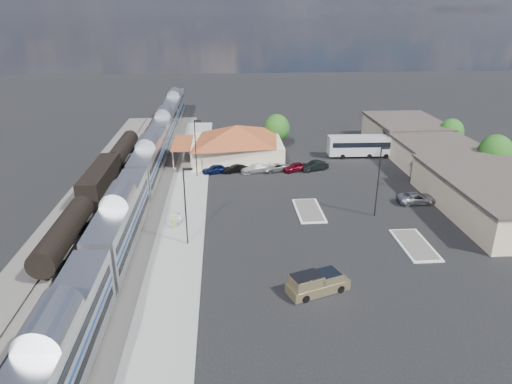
{
  "coord_description": "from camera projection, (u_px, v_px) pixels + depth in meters",
  "views": [
    {
      "loc": [
        -6.72,
        -51.03,
        24.19
      ],
      "look_at": [
        -2.83,
        2.16,
        2.8
      ],
      "focal_mm": 32.0,
      "sensor_mm": 36.0,
      "label": 1
    }
  ],
  "objects": [
    {
      "name": "railbed",
      "position": [
        121.0,
        198.0,
        62.65
      ],
      "size": [
        16.0,
        100.0,
        0.12
      ],
      "primitive_type": "cube",
      "color": "#4C4944",
      "rests_on": "ground"
    },
    {
      "name": "parked_car_a",
      "position": [
        215.0,
        169.0,
        72.18
      ],
      "size": [
        4.5,
        2.92,
        1.43
      ],
      "primitive_type": "imported",
      "rotation": [
        0.0,
        0.0,
        -1.25
      ],
      "color": "#0D1641",
      "rests_on": "ground"
    },
    {
      "name": "suv",
      "position": [
        417.0,
        198.0,
        60.93
      ],
      "size": [
        5.3,
        2.49,
        1.47
      ],
      "primitive_type": "imported",
      "rotation": [
        0.0,
        0.0,
        1.58
      ],
      "color": "#9D9EA5",
      "rests_on": "ground"
    },
    {
      "name": "person_a",
      "position": [
        174.0,
        222.0,
        53.5
      ],
      "size": [
        0.63,
        0.75,
        1.74
      ],
      "primitive_type": "imported",
      "rotation": [
        0.0,
        0.0,
        1.97
      ],
      "color": "#C4DD45",
      "rests_on": "platform"
    },
    {
      "name": "parked_car_d",
      "position": [
        275.0,
        167.0,
        73.13
      ],
      "size": [
        5.26,
        3.82,
        1.33
      ],
      "primitive_type": "imported",
      "rotation": [
        0.0,
        0.0,
        -1.19
      ],
      "color": "#919399",
      "rests_on": "ground"
    },
    {
      "name": "tree_east_b",
      "position": [
        495.0,
        152.0,
        68.53
      ],
      "size": [
        4.94,
        4.94,
        6.96
      ],
      "color": "#382314",
      "rests_on": "ground"
    },
    {
      "name": "passenger_train",
      "position": [
        149.0,
        162.0,
        68.69
      ],
      "size": [
        3.0,
        104.0,
        5.55
      ],
      "color": "silver",
      "rests_on": "ground"
    },
    {
      "name": "ground",
      "position": [
        280.0,
        219.0,
        56.69
      ],
      "size": [
        280.0,
        280.0,
        0.0
      ],
      "primitive_type": "plane",
      "color": "black",
      "rests_on": "ground"
    },
    {
      "name": "freight_cars",
      "position": [
        100.0,
        182.0,
        63.4
      ],
      "size": [
        2.8,
        46.0,
        4.0
      ],
      "color": "black",
      "rests_on": "ground"
    },
    {
      "name": "lamp_plat_s",
      "position": [
        186.0,
        200.0,
        48.41
      ],
      "size": [
        1.08,
        0.25,
        9.0
      ],
      "color": "black",
      "rests_on": "ground"
    },
    {
      "name": "parked_car_b",
      "position": [
        235.0,
        168.0,
        72.69
      ],
      "size": [
        4.31,
        2.64,
        1.34
      ],
      "primitive_type": "imported",
      "rotation": [
        0.0,
        0.0,
        -1.25
      ],
      "color": "black",
      "rests_on": "ground"
    },
    {
      "name": "tree_east_c",
      "position": [
        451.0,
        132.0,
        81.66
      ],
      "size": [
        4.41,
        4.41,
        6.21
      ],
      "color": "#382314",
      "rests_on": "ground"
    },
    {
      "name": "traffic_island_south",
      "position": [
        309.0,
        210.0,
        58.78
      ],
      "size": [
        3.3,
        7.5,
        0.21
      ],
      "color": "silver",
      "rests_on": "ground"
    },
    {
      "name": "coach_bus",
      "position": [
        362.0,
        145.0,
        79.69
      ],
      "size": [
        11.8,
        2.89,
        3.76
      ],
      "rotation": [
        0.0,
        0.0,
        1.54
      ],
      "color": "silver",
      "rests_on": "ground"
    },
    {
      "name": "person_b",
      "position": [
        179.0,
        218.0,
        54.52
      ],
      "size": [
        0.79,
        0.93,
        1.66
      ],
      "primitive_type": "imported",
      "rotation": [
        0.0,
        0.0,
        -1.79
      ],
      "color": "white",
      "rests_on": "platform"
    },
    {
      "name": "parked_car_f",
      "position": [
        314.0,
        166.0,
        73.53
      ],
      "size": [
        4.8,
        3.03,
        1.49
      ],
      "primitive_type": "imported",
      "rotation": [
        0.0,
        0.0,
        -1.22
      ],
      "color": "black",
      "rests_on": "ground"
    },
    {
      "name": "platform",
      "position": [
        186.0,
        202.0,
        61.4
      ],
      "size": [
        5.5,
        92.0,
        0.18
      ],
      "primitive_type": "cube",
      "color": "gray",
      "rests_on": "ground"
    },
    {
      "name": "lamp_lot",
      "position": [
        379.0,
        176.0,
        55.53
      ],
      "size": [
        1.08,
        0.25,
        9.0
      ],
      "color": "black",
      "rests_on": "ground"
    },
    {
      "name": "traffic_island_north",
      "position": [
        415.0,
        245.0,
        50.2
      ],
      "size": [
        3.3,
        7.5,
        0.21
      ],
      "color": "silver",
      "rests_on": "ground"
    },
    {
      "name": "parked_car_e",
      "position": [
        295.0,
        167.0,
        73.05
      ],
      "size": [
        4.52,
        2.98,
        1.43
      ],
      "primitive_type": "imported",
      "rotation": [
        0.0,
        0.0,
        -1.23
      ],
      "color": "maroon",
      "rests_on": "ground"
    },
    {
      "name": "station_depot",
      "position": [
        237.0,
        143.0,
        77.44
      ],
      "size": [
        18.35,
        12.24,
        6.2
      ],
      "color": "beige",
      "rests_on": "ground"
    },
    {
      "name": "parked_car_c",
      "position": [
        255.0,
        168.0,
        72.62
      ],
      "size": [
        5.25,
        3.48,
        1.41
      ],
      "primitive_type": "imported",
      "rotation": [
        0.0,
        0.0,
        -1.23
      ],
      "color": "silver",
      "rests_on": "ground"
    },
    {
      "name": "tree_depot",
      "position": [
        277.0,
        128.0,
        83.17
      ],
      "size": [
        4.71,
        4.71,
        6.63
      ],
      "color": "#382314",
      "rests_on": "ground"
    },
    {
      "name": "pickup_truck",
      "position": [
        318.0,
        283.0,
        41.66
      ],
      "size": [
        6.13,
        3.94,
        1.99
      ],
      "rotation": [
        0.0,
        0.0,
        1.92
      ],
      "color": "#94855B",
      "rests_on": "ground"
    },
    {
      "name": "lamp_plat_n",
      "position": [
        196.0,
        144.0,
        68.78
      ],
      "size": [
        1.08,
        0.25,
        9.0
      ],
      "color": "black",
      "rests_on": "ground"
    },
    {
      "name": "buildings_east",
      "position": [
        448.0,
        161.0,
        70.96
      ],
      "size": [
        14.4,
        51.4,
        4.8
      ],
      "color": "#C6B28C",
      "rests_on": "ground"
    }
  ]
}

